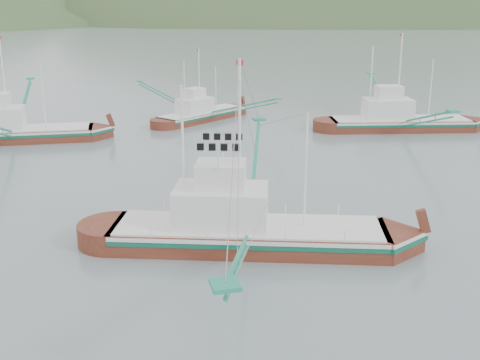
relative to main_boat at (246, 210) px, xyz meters
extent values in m
plane|color=slate|center=(0.53, -2.31, -2.41)|extent=(1200.00, 1200.00, 0.00)
cube|color=#582112|center=(0.16, -0.05, -2.19)|extent=(17.41, 9.42, 2.25)
cube|color=silver|center=(0.16, -0.05, -1.23)|extent=(17.12, 9.40, 0.25)
cube|color=#0C5940|center=(0.16, -0.05, -1.51)|extent=(17.12, 9.42, 0.25)
cube|color=silver|center=(0.16, -0.05, -1.01)|extent=(16.54, 8.95, 0.13)
cube|color=silver|center=(-1.45, 0.46, 0.17)|extent=(6.44, 5.14, 2.47)
cube|color=silver|center=(-1.45, 0.46, 2.19)|extent=(3.53, 3.24, 1.57)
cylinder|color=white|center=(-0.38, 0.12, 3.99)|extent=(0.18, 0.18, 10.10)
cylinder|color=white|center=(-3.58, 1.15, 3.23)|extent=(0.16, 0.16, 8.59)
cylinder|color=white|center=(3.36, -1.08, 2.47)|extent=(0.13, 0.13, 7.07)
cube|color=#582112|center=(-16.94, 33.97, -2.19)|extent=(16.51, 5.16, 2.17)
cube|color=silver|center=(-16.94, 33.97, -1.27)|extent=(16.19, 5.23, 0.24)
cube|color=#0C5940|center=(-16.94, 33.97, -1.54)|extent=(16.19, 5.25, 0.24)
cube|color=silver|center=(-16.94, 33.97, -1.05)|extent=(15.68, 4.90, 0.13)
cylinder|color=white|center=(-17.48, 34.00, 3.79)|extent=(0.17, 0.17, 9.79)
cylinder|color=white|center=(-13.68, 33.81, 2.32)|extent=(0.13, 0.13, 6.85)
cube|color=#582112|center=(4.76, 40.83, -2.24)|extent=(12.57, 10.50, 1.74)
cube|color=silver|center=(4.76, 40.83, -1.50)|extent=(12.40, 10.41, 0.19)
cube|color=#0C5940|center=(4.76, 40.83, -1.72)|extent=(12.41, 10.42, 0.19)
cube|color=silver|center=(4.76, 40.83, -1.33)|extent=(11.94, 9.98, 0.10)
cube|color=silver|center=(3.70, 40.06, -0.41)|extent=(5.15, 4.81, 1.91)
cube|color=silver|center=(3.70, 40.06, 1.15)|extent=(2.95, 2.88, 1.22)
cylinder|color=white|center=(4.40, 40.57, 2.54)|extent=(0.14, 0.14, 7.82)
cylinder|color=white|center=(2.30, 39.03, 1.95)|extent=(0.12, 0.12, 6.65)
cylinder|color=white|center=(6.86, 42.37, 1.37)|extent=(0.10, 0.10, 5.47)
cube|color=#582112|center=(26.14, 29.28, -2.20)|extent=(16.75, 7.31, 2.16)
cube|color=silver|center=(26.14, 29.28, -1.28)|extent=(16.45, 7.33, 0.24)
cube|color=#0C5940|center=(26.14, 29.28, -1.55)|extent=(16.45, 7.35, 0.24)
cube|color=silver|center=(26.14, 29.28, -1.06)|extent=(15.91, 6.94, 0.13)
cube|color=silver|center=(24.54, 29.59, 0.08)|extent=(5.96, 4.42, 2.38)
cube|color=silver|center=(24.54, 29.59, 2.02)|extent=(3.21, 2.87, 1.51)
cylinder|color=white|center=(25.60, 29.39, 3.75)|extent=(0.17, 0.17, 9.73)
cylinder|color=white|center=(22.42, 30.00, 3.02)|extent=(0.15, 0.15, 8.27)
cylinder|color=white|center=(29.32, 28.67, 2.29)|extent=(0.13, 0.13, 6.81)
ellipsoid|color=#354D28|center=(240.53, 427.69, -2.41)|extent=(684.00, 432.00, 306.00)
ellipsoid|color=slate|center=(30.53, 557.69, -2.41)|extent=(960.00, 400.00, 240.00)
camera|label=1|loc=(-8.57, -33.27, 12.26)|focal=45.00mm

